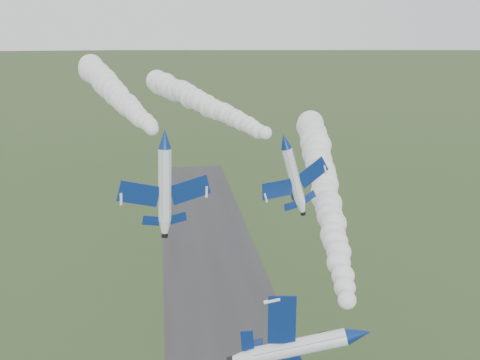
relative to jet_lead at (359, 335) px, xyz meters
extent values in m
cylinder|color=white|center=(-0.03, 0.11, -0.01)|extent=(3.16, 8.60, 1.83)
cone|color=white|center=(0.80, 5.15, -0.01)|extent=(2.09, 2.08, 1.83)
cylinder|color=black|center=(0.96, 6.14, -0.01)|extent=(1.01, 0.74, 0.93)
ellipsoid|color=black|center=(0.16, -2.11, 0.13)|extent=(1.67, 3.04, 1.22)
cube|color=navy|center=(-0.78, 1.05, 2.86)|extent=(1.65, 2.58, 4.50)
cube|color=navy|center=(0.69, 0.81, -2.96)|extent=(1.65, 2.58, 4.50)
cube|color=navy|center=(0.26, 4.33, 1.54)|extent=(0.76, 1.18, 1.97)
cube|color=navy|center=(1.04, 4.20, -1.57)|extent=(0.76, 1.18, 1.97)
cube|color=navy|center=(1.86, 3.82, 0.31)|extent=(2.40, 1.93, 0.66)
cylinder|color=white|center=(-15.88, 26.58, 11.90)|extent=(3.94, 9.42, 1.73)
cone|color=navy|center=(-14.45, 20.91, 11.90)|extent=(2.27, 2.78, 1.73)
cone|color=white|center=(-17.25, 32.05, 11.90)|extent=(2.16, 2.35, 1.73)
cylinder|color=black|center=(-17.52, 33.12, 11.90)|extent=(1.01, 0.86, 0.87)
ellipsoid|color=black|center=(-15.27, 24.28, 12.52)|extent=(1.89, 3.37, 1.15)
cube|color=navy|center=(-19.31, 26.63, 11.88)|extent=(5.58, 3.81, 0.37)
cube|color=navy|center=(-12.89, 28.25, 11.60)|extent=(5.58, 3.81, 0.37)
cube|color=navy|center=(-18.72, 30.65, 11.98)|extent=(2.44, 1.72, 0.20)
cube|color=navy|center=(-15.30, 31.51, 11.83)|extent=(2.44, 1.72, 0.20)
cube|color=navy|center=(-16.89, 30.84, 13.34)|extent=(0.66, 1.77, 2.43)
cylinder|color=white|center=(-0.75, 26.67, 11.13)|extent=(3.91, 8.02, 1.75)
cone|color=navy|center=(0.66, 21.93, 11.13)|extent=(2.26, 2.47, 1.75)
cone|color=white|center=(-2.11, 31.24, 11.13)|extent=(2.15, 2.11, 1.75)
cylinder|color=black|center=(-2.38, 32.14, 11.13)|extent=(1.01, 0.79, 0.89)
ellipsoid|color=black|center=(-0.32, 24.70, 11.63)|extent=(1.88, 2.91, 1.16)
cube|color=navy|center=(-3.50, 26.64, 10.19)|extent=(4.62, 3.33, 1.37)
cube|color=navy|center=(1.65, 28.17, 11.81)|extent=(4.62, 3.33, 1.37)
cube|color=navy|center=(-3.24, 30.03, 10.70)|extent=(2.03, 1.50, 0.63)
cube|color=navy|center=(-0.50, 30.84, 11.56)|extent=(2.03, 1.50, 0.63)
cube|color=navy|center=(-2.14, 30.12, 12.29)|extent=(1.10, 1.63, 2.00)
camera|label=1|loc=(-15.99, -38.21, 26.14)|focal=40.00mm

